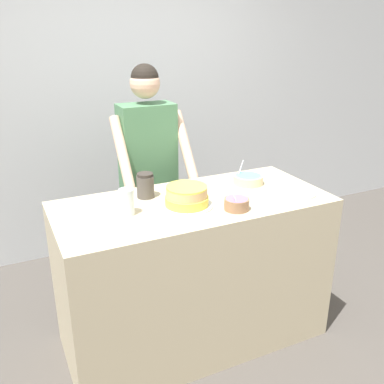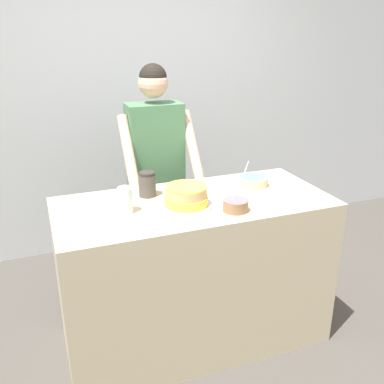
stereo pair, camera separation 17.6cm
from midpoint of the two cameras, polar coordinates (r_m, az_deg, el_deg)
The scene contains 10 objects.
ground_plane at distance 2.70m, azimuth 1.72°, elevation -22.88°, with size 14.00×14.00×0.00m, color #4C4742.
wall_back at distance 3.73m, azimuth -11.33°, elevation 11.78°, with size 10.00×0.05×2.60m.
counter at distance 2.67m, azimuth -1.70°, elevation -10.67°, with size 1.58×0.71×0.95m.
person_baker at distance 3.02m, azimuth -7.51°, elevation 4.18°, with size 0.51×0.46×1.66m.
cake at distance 2.36m, azimuth -2.84°, elevation -0.71°, with size 0.29×0.29×0.12m.
frosting_bowl_blue at distance 2.73m, azimuth 5.67°, elevation 1.71°, with size 0.19×0.19×0.14m.
frosting_bowl_purple at distance 2.33m, azimuth 3.82°, elevation -1.56°, with size 0.14×0.14×0.16m.
drinking_glass at distance 2.29m, azimuth -10.90°, elevation -1.35°, with size 0.08×0.08×0.14m.
ceramic_plate at distance 2.60m, azimuth 12.14°, elevation -0.22°, with size 0.20×0.20×0.01m.
stoneware_jar at distance 2.51m, azimuth -8.25°, elevation 0.83°, with size 0.10×0.10×0.15m.
Camera 1 is at (-0.98, -1.69, 1.87)m, focal length 40.00 mm.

